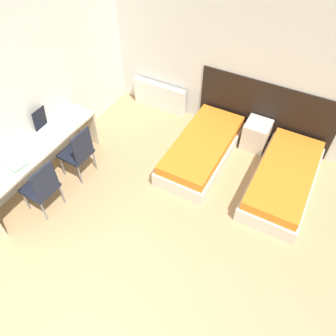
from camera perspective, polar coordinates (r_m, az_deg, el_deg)
The scene contains 13 objects.
ground_plane at distance 4.33m, azimuth -16.71°, elevation -25.81°, with size 20.00×20.00×0.00m, color tan.
wall_back at distance 5.65m, azimuth 9.98°, elevation 18.52°, with size 5.15×0.05×2.70m.
wall_left at distance 5.19m, azimuth -22.57°, elevation 12.72°, with size 0.05×5.25×2.70m.
headboard_panel at distance 5.88m, azimuth 16.41°, elevation 9.24°, with size 2.34×0.03×1.12m.
bed_near_window at distance 5.52m, azimuth 5.97°, elevation 3.24°, with size 0.87×1.87×0.41m.
bed_near_door at distance 5.34m, azimuth 19.43°, elevation -1.84°, with size 0.87×1.87×0.41m.
nightstand at distance 5.88m, azimuth 15.08°, elevation 5.62°, with size 0.41×0.43×0.50m.
radiator at distance 6.54m, azimuth -1.49°, elevation 12.38°, with size 1.08×0.12×0.54m.
desk at distance 5.24m, azimuth -21.68°, elevation 2.20°, with size 0.51×2.18×0.72m.
chair_near_laptop at distance 5.21m, azimuth -15.37°, elevation 2.82°, with size 0.44×0.44×0.91m.
chair_near_notebook at distance 4.88m, azimuth -21.12°, elevation -2.98°, with size 0.44×0.44×0.91m.
laptop at distance 5.31m, azimuth -20.33°, elevation 6.75°, with size 0.36×0.26×0.37m.
open_notebook at distance 4.99m, azimuth -25.10°, elevation 0.67°, with size 0.32×0.26×0.02m.
Camera 1 is at (1.53, -0.46, 4.02)m, focal length 35.00 mm.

